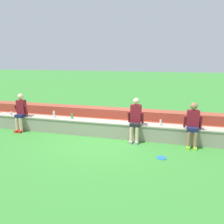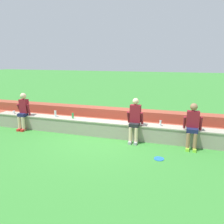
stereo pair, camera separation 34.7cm
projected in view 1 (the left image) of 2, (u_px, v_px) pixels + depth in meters
name	position (u px, v px, depth m)	size (l,w,h in m)	color
ground_plane	(103.00, 138.00, 7.87)	(80.00, 80.00, 0.00)	#388433
stone_seating_wall	(105.00, 128.00, 8.01)	(8.93, 0.48, 0.55)	gray
brick_bleachers	(113.00, 120.00, 9.07)	(12.81, 1.14, 0.71)	#9F4934
person_far_left	(21.00, 111.00, 8.50)	(0.49, 0.50, 1.41)	beige
person_left_of_center	(135.00, 119.00, 7.38)	(0.52, 0.51, 1.45)	beige
person_center	(193.00, 123.00, 6.93)	(0.54, 0.54, 1.39)	#996B4C
water_bottle_near_right	(161.00, 122.00, 7.45)	(0.06, 0.06, 0.22)	silver
water_bottle_near_left	(54.00, 114.00, 8.42)	(0.07, 0.07, 0.27)	silver
water_bottle_center_gap	(72.00, 116.00, 8.24)	(0.07, 0.07, 0.23)	green
plastic_cup_left_end	(11.00, 113.00, 8.84)	(0.09, 0.09, 0.11)	white
frisbee	(161.00, 158.00, 6.28)	(0.27, 0.27, 0.02)	blue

